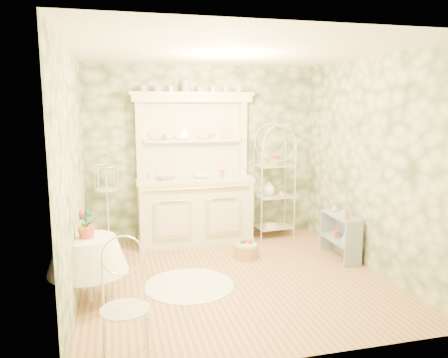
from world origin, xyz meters
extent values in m
plane|color=tan|center=(0.00, 0.00, 0.00)|extent=(3.60, 3.60, 0.00)
plane|color=white|center=(0.00, 0.00, 2.70)|extent=(3.60, 3.60, 0.00)
plane|color=beige|center=(-1.80, 0.00, 1.35)|extent=(3.60, 3.60, 0.00)
plane|color=beige|center=(1.80, 0.00, 1.35)|extent=(3.60, 3.60, 0.00)
plane|color=beige|center=(0.00, 1.80, 1.35)|extent=(3.60, 3.60, 0.00)
plane|color=beige|center=(0.00, -1.80, 1.35)|extent=(3.60, 3.60, 0.00)
cube|color=white|center=(-0.20, 1.52, 1.15)|extent=(1.87, 0.61, 2.29)
cube|color=white|center=(1.09, 1.56, 0.86)|extent=(0.57, 0.44, 1.72)
cube|color=#8C9EBB|center=(1.61, 0.34, 0.30)|extent=(0.31, 0.72, 0.60)
cylinder|color=white|center=(-1.68, -0.26, 0.36)|extent=(0.87, 0.87, 0.73)
cube|color=white|center=(-1.33, -1.48, 0.38)|extent=(0.37, 0.37, 0.76)
cube|color=white|center=(-1.49, 1.41, 0.71)|extent=(0.37, 0.37, 1.42)
cylinder|color=tan|center=(0.36, 0.65, 0.12)|extent=(0.38, 0.38, 0.23)
cylinder|color=white|center=(-0.57, -0.10, 0.00)|extent=(1.30, 1.30, 0.01)
imported|color=white|center=(-0.63, 1.48, 1.02)|extent=(0.33, 0.33, 0.07)
imported|color=white|center=(-0.10, 1.50, 1.02)|extent=(0.27, 0.27, 0.08)
imported|color=white|center=(-0.56, 1.68, 1.61)|extent=(0.16, 0.16, 0.10)
imported|color=white|center=(0.11, 1.68, 1.61)|extent=(0.10, 0.10, 0.09)
imported|color=#3F7238|center=(-1.68, -0.24, 0.85)|extent=(0.19, 0.16, 0.30)
imported|color=#C16C43|center=(1.56, 0.10, 0.68)|extent=(0.08, 0.08, 0.16)
imported|color=#87AFCB|center=(1.64, 0.30, 0.65)|extent=(0.05, 0.05, 0.11)
imported|color=silver|center=(1.62, 0.54, 0.65)|extent=(0.08, 0.08, 0.09)
camera|label=1|loc=(-1.36, -4.90, 2.08)|focal=35.00mm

